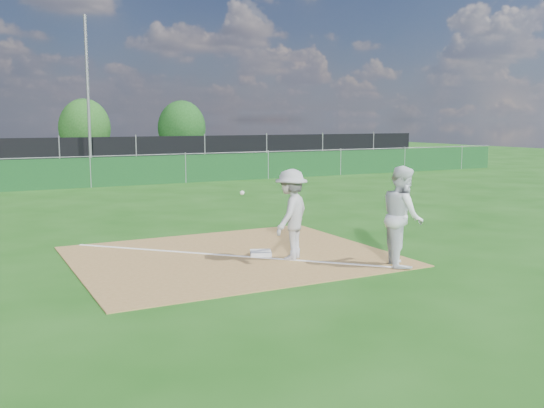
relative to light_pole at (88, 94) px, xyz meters
The scene contains 14 objects.
ground 13.40m from the light_pole, 96.74° to the right, with size 90.00×90.00×0.00m, color #15490F.
infield_dirt 22.11m from the light_pole, 93.95° to the right, with size 6.00×5.00×0.02m, color olive.
foul_line 22.11m from the light_pole, 93.95° to the right, with size 0.08×7.00×0.01m, color white.
green_fence 8.55m from the light_pole, 101.02° to the right, with size 44.00×0.05×1.20m, color #103B18.
black_fence 3.46m from the light_pole, 168.69° to the left, with size 46.00×0.04×1.80m, color black.
parking_lot 6.80m from the light_pole, 105.80° to the left, with size 46.00×9.00×0.01m, color black.
light_pole is the anchor object (origin of this frame).
first_base 22.30m from the light_pole, 92.51° to the right, with size 0.41×0.41×0.09m, color white.
play_at_first 22.69m from the light_pole, 91.46° to the right, with size 1.79×1.22×1.75m.
runner 24.05m from the light_pole, 87.56° to the right, with size 0.91×0.71×1.87m, color white.
car_mid 5.74m from the light_pole, 108.78° to the left, with size 1.51×4.33×1.43m, color black.
car_right 8.32m from the light_pole, 48.52° to the left, with size 1.94×4.77×1.38m, color black.
tree_mid 11.24m from the light_pole, 80.79° to the left, with size 3.51×3.51×4.16m.
tree_right 13.11m from the light_pole, 49.39° to the left, with size 3.46×3.46×4.10m.
Camera 1 is at (-4.71, -9.80, 2.69)m, focal length 40.00 mm.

